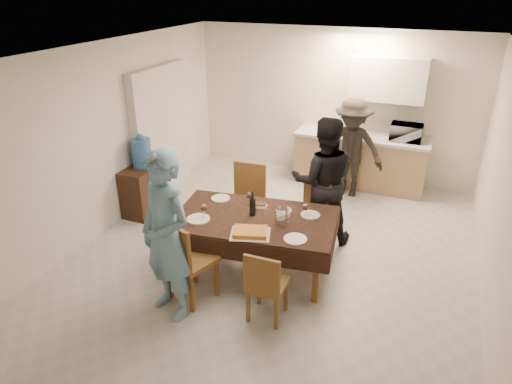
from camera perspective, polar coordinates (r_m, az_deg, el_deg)
floor at (r=6.12m, az=2.24°, el=-7.82°), size 5.00×6.00×0.02m
ceiling at (r=5.18m, az=2.75°, el=17.01°), size 5.00×6.00×0.02m
wall_back at (r=8.27m, az=9.66°, el=10.70°), size 5.00×0.02×2.60m
wall_front at (r=3.24m, az=-16.57°, el=-15.31°), size 5.00×0.02×2.60m
wall_left at (r=6.72m, az=-18.13°, el=6.36°), size 0.02×6.00×2.60m
wall_right at (r=5.31m, az=28.75°, el=-0.68°), size 0.02×6.00×2.60m
stub_partition at (r=7.66m, az=-11.81°, el=7.38°), size 0.15×1.40×2.10m
kitchen_base_cabinet at (r=8.13m, az=12.81°, el=3.71°), size 2.20×0.60×0.86m
kitchen_worktop at (r=7.98m, az=13.13°, el=6.74°), size 2.24×0.64×0.05m
upper_cabinet at (r=7.84m, az=16.23°, el=13.39°), size 1.20×0.34×0.70m
dining_table at (r=5.46m, az=-0.15°, el=-3.52°), size 2.04×1.35×0.75m
chair_near_left at (r=5.03m, az=-8.65°, el=-7.75°), size 0.59×0.61×0.55m
chair_near_right at (r=4.77m, az=1.11°, el=-11.00°), size 0.39×0.39×0.46m
chair_far_left at (r=6.19m, az=-1.72°, el=-0.76°), size 0.50×0.50×0.55m
chair_far_right at (r=5.95m, az=6.29°, el=-2.63°), size 0.54×0.55×0.50m
console at (r=7.25m, az=-13.61°, el=0.41°), size 0.40×0.81×0.75m
water_jug at (r=7.03m, az=-14.10°, el=4.76°), size 0.29×0.29×0.43m
wine_bottle at (r=5.43m, az=-0.44°, el=-1.45°), size 0.08×0.08×0.31m
water_pitcher at (r=5.24m, az=3.19°, el=-3.08°), size 0.14×0.14×0.22m
savoury_tart at (r=5.09m, az=-0.73°, el=-5.04°), size 0.52×0.45×0.05m
salad_bowl at (r=5.48m, az=3.47°, el=-2.59°), size 0.19×0.19×0.07m
mushroom_dish at (r=5.68m, az=0.45°, el=-1.71°), size 0.18×0.18×0.03m
wine_glass_a at (r=5.41m, az=-6.56°, el=-2.41°), size 0.09×0.09×0.19m
wine_glass_b at (r=5.46m, az=6.21°, el=-2.26°), size 0.08×0.08×0.17m
wine_glass_c at (r=5.72m, az=-0.87°, el=-0.73°), size 0.08×0.08×0.18m
plate_near_left at (r=5.44m, az=-7.23°, el=-3.37°), size 0.28×0.28×0.02m
plate_near_right at (r=5.02m, az=4.93°, el=-5.87°), size 0.26×0.26×0.01m
plate_far_left at (r=5.90m, az=-4.45°, el=-0.79°), size 0.24×0.24×0.01m
plate_far_right at (r=5.52m, az=6.81°, el=-2.86°), size 0.23×0.23×0.01m
microwave at (r=7.87m, az=18.27°, el=7.09°), size 0.50×0.34×0.28m
person_near at (r=4.77m, az=-11.15°, el=-5.51°), size 0.80×0.67×1.88m
person_far at (r=6.14m, az=8.34°, el=1.36°), size 1.02×0.90×1.76m
person_kitchen at (r=7.60m, az=11.78°, el=5.38°), size 1.06×0.61×1.64m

